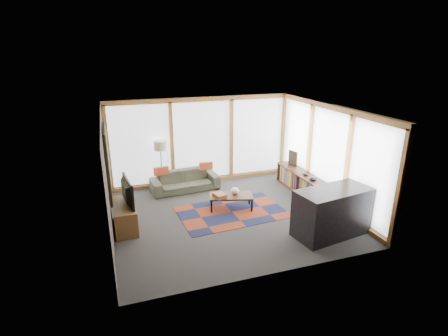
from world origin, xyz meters
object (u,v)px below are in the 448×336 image
object	(u,v)px
coffee_table	(231,202)
television	(124,192)
bookshelf	(303,183)
sofa	(185,181)
floor_lamp	(161,166)
bar_counter	(332,212)
tv_console	(125,216)

from	to	relation	value
coffee_table	television	size ratio (longest dim) A/B	1.07
bookshelf	coffee_table	bearing A→B (deg)	-172.60
bookshelf	sofa	bearing A→B (deg)	157.21
floor_lamp	coffee_table	bearing A→B (deg)	-50.52
television	bar_counter	distance (m)	4.62
coffee_table	television	bearing A→B (deg)	-176.28
sofa	television	world-z (taller)	television
television	bar_counter	size ratio (longest dim) A/B	0.61
sofa	floor_lamp	xyz separation A→B (m)	(-0.62, 0.18, 0.46)
coffee_table	television	world-z (taller)	television
floor_lamp	sofa	bearing A→B (deg)	-16.52
bookshelf	television	size ratio (longest dim) A/B	2.29
tv_console	floor_lamp	bearing A→B (deg)	59.68
tv_console	television	xyz separation A→B (m)	(0.02, 0.04, 0.58)
sofa	floor_lamp	bearing A→B (deg)	158.87
coffee_table	tv_console	xyz separation A→B (m)	(-2.63, -0.21, 0.11)
bar_counter	bookshelf	bearing A→B (deg)	65.70
coffee_table	bar_counter	world-z (taller)	bar_counter
floor_lamp	tv_console	distance (m)	2.35
sofa	floor_lamp	size ratio (longest dim) A/B	1.31
floor_lamp	bookshelf	size ratio (longest dim) A/B	0.63
television	bookshelf	bearing A→B (deg)	-91.29
sofa	television	distance (m)	2.57
bookshelf	tv_console	xyz separation A→B (m)	(-4.89, -0.50, -0.00)
sofa	tv_console	distance (m)	2.54
bookshelf	bar_counter	distance (m)	2.33
coffee_table	bar_counter	size ratio (longest dim) A/B	0.66
coffee_table	bookshelf	size ratio (longest dim) A/B	0.47
coffee_table	bookshelf	world-z (taller)	bookshelf
bookshelf	television	world-z (taller)	television
floor_lamp	tv_console	bearing A→B (deg)	-120.32
tv_console	coffee_table	bearing A→B (deg)	4.52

